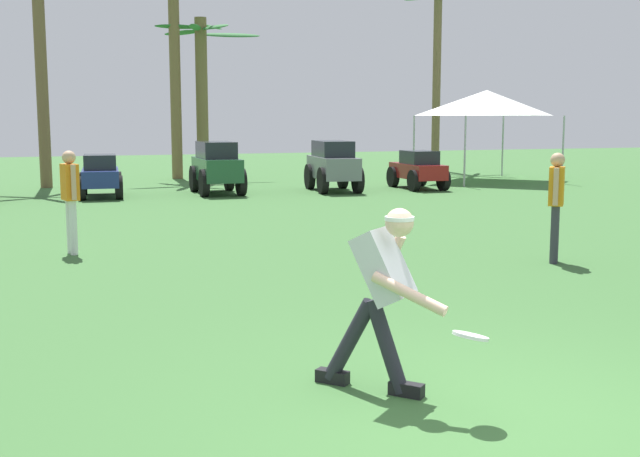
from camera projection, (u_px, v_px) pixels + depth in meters
name	position (u px, v px, depth m)	size (l,w,h in m)	color
ground_plane	(510.00, 423.00, 5.43)	(80.00, 80.00, 0.00)	#386631
frisbee_thrower	(382.00, 289.00, 5.94)	(0.68, 1.01, 1.40)	#23232D
frisbee_in_flight	(471.00, 336.00, 5.44)	(0.30, 0.30, 0.08)	white
teammate_near_sideline	(556.00, 197.00, 11.28)	(0.37, 0.43, 1.56)	#33333D
teammate_midfield	(70.00, 192.00, 12.00)	(0.27, 0.50, 1.56)	silver
parked_car_slot_c	(100.00, 175.00, 20.70)	(1.24, 2.26, 1.10)	navy
parked_car_slot_d	(217.00, 166.00, 21.60)	(1.20, 2.37, 1.40)	#235133
parked_car_slot_e	(333.00, 165.00, 22.32)	(1.37, 2.43, 1.40)	slate
parked_car_slot_f	(418.00, 169.00, 23.08)	(1.16, 2.23, 1.10)	maroon
palm_tree_far_left	(41.00, 49.00, 22.98)	(3.57, 3.27, 6.87)	brown
palm_tree_left_of_centre	(175.00, 57.00, 26.42)	(3.82, 3.11, 6.90)	brown
palm_tree_right_of_centre	(202.00, 86.00, 26.80)	(3.52, 3.16, 5.33)	brown
palm_tree_far_right	(437.00, 61.00, 30.63)	(3.10, 2.98, 6.98)	brown
event_tent	(487.00, 103.00, 25.59)	(3.60, 3.60, 2.91)	#B2B5BA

